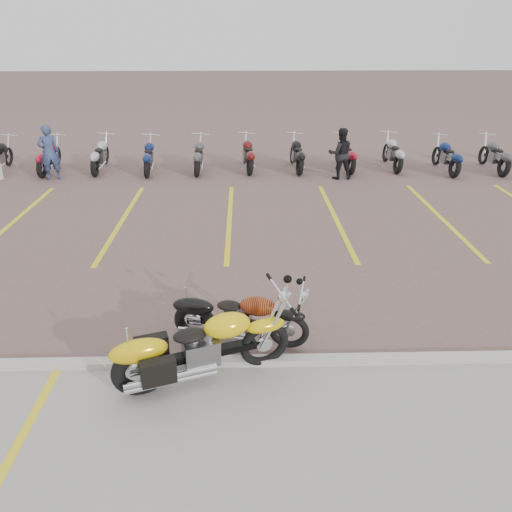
# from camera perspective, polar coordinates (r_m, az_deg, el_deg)

# --- Properties ---
(ground) EXTENTS (100.00, 100.00, 0.00)m
(ground) POSITION_cam_1_polar(r_m,az_deg,el_deg) (9.06, -3.63, -4.70)
(ground) COLOR brown
(ground) RESTS_ON ground
(curb) EXTENTS (60.00, 0.18, 0.12)m
(curb) POSITION_cam_1_polar(r_m,az_deg,el_deg) (7.35, -4.15, -12.00)
(curb) COLOR #ADAAA3
(curb) RESTS_ON ground
(parking_stripes) EXTENTS (38.00, 5.50, 0.01)m
(parking_stripes) POSITION_cam_1_polar(r_m,az_deg,el_deg) (12.69, -3.05, 4.25)
(parking_stripes) COLOR yellow
(parking_stripes) RESTS_ON ground
(yellow_cruiser) EXTENTS (2.39, 0.94, 1.02)m
(yellow_cruiser) POSITION_cam_1_polar(r_m,az_deg,el_deg) (6.86, -6.51, -10.55)
(yellow_cruiser) COLOR black
(yellow_cruiser) RESTS_ON ground
(flame_cruiser) EXTENTS (2.07, 0.55, 0.86)m
(flame_cruiser) POSITION_cam_1_polar(r_m,az_deg,el_deg) (7.60, -2.12, -7.20)
(flame_cruiser) COLOR black
(flame_cruiser) RESTS_ON ground
(person_a) EXTENTS (0.74, 0.64, 1.72)m
(person_a) POSITION_cam_1_polar(r_m,az_deg,el_deg) (17.17, -22.57, 10.88)
(person_a) COLOR navy
(person_a) RESTS_ON ground
(person_b) EXTENTS (0.81, 0.65, 1.60)m
(person_b) POSITION_cam_1_polar(r_m,az_deg,el_deg) (16.24, 9.62, 11.46)
(person_b) COLOR black
(person_b) RESTS_ON ground
(bg_bike_row) EXTENTS (20.51, 2.02, 1.10)m
(bg_bike_row) POSITION_cam_1_polar(r_m,az_deg,el_deg) (17.04, 4.60, 11.50)
(bg_bike_row) COLOR black
(bg_bike_row) RESTS_ON ground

